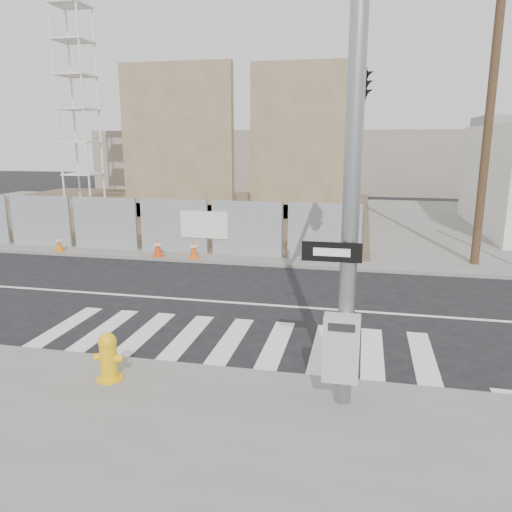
% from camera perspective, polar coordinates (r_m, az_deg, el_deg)
% --- Properties ---
extents(ground, '(100.00, 100.00, 0.00)m').
position_cam_1_polar(ground, '(13.28, -0.09, -5.54)').
color(ground, black).
rests_on(ground, ground).
extents(sidewalk_far, '(50.00, 20.00, 0.12)m').
position_cam_1_polar(sidewalk_far, '(26.76, 6.30, 4.04)').
color(sidewalk_far, slate).
rests_on(sidewalk_far, ground).
extents(signal_pole, '(0.96, 5.87, 7.00)m').
position_cam_1_polar(signal_pole, '(10.27, 11.60, 15.82)').
color(signal_pole, gray).
rests_on(signal_pole, sidewalk_near).
extents(chain_link_fence, '(24.60, 0.04, 2.00)m').
position_cam_1_polar(chain_link_fence, '(21.67, -23.84, 3.70)').
color(chain_link_fence, gray).
rests_on(chain_link_fence, sidewalk_far).
extents(concrete_wall_left, '(6.00, 1.30, 8.00)m').
position_cam_1_polar(concrete_wall_left, '(27.18, -8.85, 11.13)').
color(concrete_wall_left, '#766347').
rests_on(concrete_wall_left, sidewalk_far).
extents(concrete_wall_right, '(5.50, 1.30, 8.00)m').
position_cam_1_polar(concrete_wall_right, '(26.59, 5.41, 11.19)').
color(concrete_wall_right, '#766347').
rests_on(concrete_wall_right, sidewalk_far).
extents(crane_tower, '(2.60, 2.60, 18.15)m').
position_cam_1_polar(crane_tower, '(34.55, -20.03, 20.32)').
color(crane_tower, slate).
rests_on(crane_tower, sidewalk_far).
extents(utility_pole_right, '(1.60, 0.28, 10.00)m').
position_cam_1_polar(utility_pole_right, '(18.23, 25.18, 14.93)').
color(utility_pole_right, '#4D3824').
rests_on(utility_pole_right, sidewalk_far).
extents(fire_hydrant, '(0.57, 0.57, 0.87)m').
position_cam_1_polar(fire_hydrant, '(9.27, -16.51, -10.98)').
color(fire_hydrant, '#EFB10D').
rests_on(fire_hydrant, sidewalk_near).
extents(traffic_cone_b, '(0.38, 0.38, 0.64)m').
position_cam_1_polar(traffic_cone_b, '(20.33, -21.61, 1.36)').
color(traffic_cone_b, orange).
rests_on(traffic_cone_b, sidewalk_far).
extents(traffic_cone_c, '(0.39, 0.39, 0.69)m').
position_cam_1_polar(traffic_cone_c, '(18.42, -11.16, 0.98)').
color(traffic_cone_c, red).
rests_on(traffic_cone_c, sidewalk_far).
extents(traffic_cone_d, '(0.45, 0.45, 0.68)m').
position_cam_1_polar(traffic_cone_d, '(17.93, -7.14, 0.79)').
color(traffic_cone_d, '#EB5A0C').
rests_on(traffic_cone_d, sidewalk_far).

